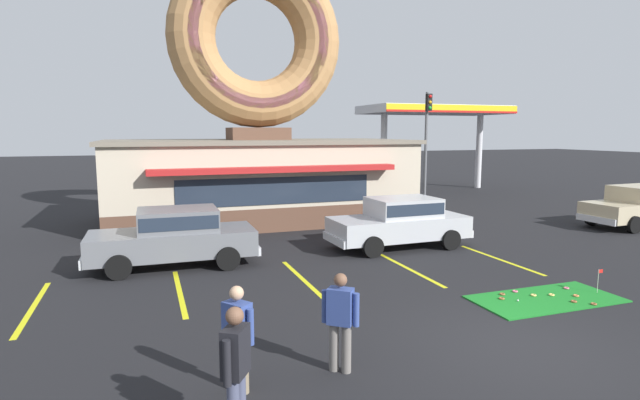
% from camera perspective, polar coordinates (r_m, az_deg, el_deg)
% --- Properties ---
extents(ground_plane, '(160.00, 160.00, 0.00)m').
position_cam_1_polar(ground_plane, '(9.61, 21.47, -15.30)').
color(ground_plane, black).
extents(donut_shop_building, '(12.30, 6.75, 10.96)m').
position_cam_1_polar(donut_shop_building, '(21.04, -7.08, 7.88)').
color(donut_shop_building, brown).
rests_on(donut_shop_building, ground).
extents(putting_mat, '(3.31, 1.54, 0.03)m').
position_cam_1_polar(putting_mat, '(12.32, 24.41, -10.26)').
color(putting_mat, '#197523').
rests_on(putting_mat, ground).
extents(mini_donut_near_left, '(0.13, 0.13, 0.04)m').
position_cam_1_polar(mini_donut_near_left, '(12.49, 21.40, -9.69)').
color(mini_donut_near_left, '#D8667F').
rests_on(mini_donut_near_left, putting_mat).
extents(mini_donut_near_right, '(0.13, 0.13, 0.04)m').
position_cam_1_polar(mini_donut_near_right, '(12.30, 27.03, -10.28)').
color(mini_donut_near_right, brown).
rests_on(mini_donut_near_right, putting_mat).
extents(mini_donut_mid_left, '(0.13, 0.13, 0.04)m').
position_cam_1_polar(mini_donut_mid_left, '(12.55, 24.95, -9.79)').
color(mini_donut_mid_left, '#E5C666').
rests_on(mini_donut_mid_left, putting_mat).
extents(mini_donut_mid_centre, '(0.13, 0.13, 0.04)m').
position_cam_1_polar(mini_donut_mid_centre, '(13.22, 26.33, -9.01)').
color(mini_donut_mid_centre, '#D8667F').
rests_on(mini_donut_mid_centre, putting_mat).
extents(mini_donut_mid_right, '(0.13, 0.13, 0.04)m').
position_cam_1_polar(mini_donut_mid_right, '(12.18, 20.11, -10.06)').
color(mini_donut_mid_right, brown).
rests_on(mini_donut_mid_right, putting_mat).
extents(mini_donut_far_left, '(0.13, 0.13, 0.04)m').
position_cam_1_polar(mini_donut_far_left, '(12.32, 28.81, -10.36)').
color(mini_donut_far_left, brown).
rests_on(mini_donut_far_left, putting_mat).
extents(mini_donut_far_centre, '(0.13, 0.13, 0.04)m').
position_cam_1_polar(mini_donut_far_centre, '(12.73, 27.22, -9.70)').
color(mini_donut_far_centre, '#D17F47').
rests_on(mini_donut_far_centre, putting_mat).
extents(mini_donut_far_right, '(0.13, 0.13, 0.04)m').
position_cam_1_polar(mini_donut_far_right, '(12.36, 23.22, -9.96)').
color(mini_donut_far_right, '#E5C666').
rests_on(mini_donut_far_right, putting_mat).
extents(mini_donut_extra, '(0.13, 0.13, 0.04)m').
position_cam_1_polar(mini_donut_extra, '(11.88, 20.04, -10.52)').
color(mini_donut_extra, brown).
rests_on(mini_donut_extra, putting_mat).
extents(golf_ball, '(0.04, 0.04, 0.04)m').
position_cam_1_polar(golf_ball, '(11.86, 21.69, -10.62)').
color(golf_ball, white).
rests_on(golf_ball, putting_mat).
extents(putting_flag_pin, '(0.13, 0.01, 0.55)m').
position_cam_1_polar(putting_flag_pin, '(13.16, 29.32, -7.50)').
color(putting_flag_pin, silver).
rests_on(putting_flag_pin, putting_mat).
extents(car_champagne, '(4.62, 2.11, 1.60)m').
position_cam_1_polar(car_champagne, '(23.15, 32.64, -0.43)').
color(car_champagne, '#BCAD89').
rests_on(car_champagne, ground).
extents(car_silver, '(4.60, 2.06, 1.60)m').
position_cam_1_polar(car_silver, '(16.17, 9.15, -2.33)').
color(car_silver, '#B2B5BA').
rests_on(car_silver, ground).
extents(car_grey, '(4.58, 2.02, 1.60)m').
position_cam_1_polar(car_grey, '(14.29, -16.26, -3.87)').
color(car_grey, slate).
rests_on(car_grey, ground).
extents(pedestrian_blue_sweater_man, '(0.42, 0.50, 1.55)m').
position_cam_1_polar(pedestrian_blue_sweater_man, '(7.38, -9.41, -14.87)').
color(pedestrian_blue_sweater_man, '#7F7056').
rests_on(pedestrian_blue_sweater_man, ground).
extents(pedestrian_hooded_kid, '(0.41, 0.52, 1.66)m').
position_cam_1_polar(pedestrian_hooded_kid, '(6.32, -9.59, -18.29)').
color(pedestrian_hooded_kid, '#474C66').
rests_on(pedestrian_hooded_kid, ground).
extents(pedestrian_leather_jacket_man, '(0.49, 0.42, 1.56)m').
position_cam_1_polar(pedestrian_leather_jacket_man, '(7.84, 2.33, -13.33)').
color(pedestrian_leather_jacket_man, slate).
rests_on(pedestrian_leather_jacket_man, ground).
extents(trash_bin, '(0.57, 0.57, 0.97)m').
position_cam_1_polar(trash_bin, '(20.86, 9.98, -1.11)').
color(trash_bin, '#232833').
rests_on(trash_bin, ground).
extents(traffic_light_pole, '(0.28, 0.47, 5.80)m').
position_cam_1_polar(traffic_light_pole, '(27.74, 12.12, 7.67)').
color(traffic_light_pole, '#595B60').
rests_on(traffic_light_pole, ground).
extents(gas_station_canopy, '(9.00, 4.46, 5.30)m').
position_cam_1_polar(gas_station_canopy, '(32.70, 12.94, 9.65)').
color(gas_station_canopy, silver).
rests_on(gas_station_canopy, ground).
extents(parking_stripe_far_left, '(0.12, 3.60, 0.01)m').
position_cam_1_polar(parking_stripe_far_left, '(12.40, -29.95, -10.55)').
color(parking_stripe_far_left, yellow).
rests_on(parking_stripe_far_left, ground).
extents(parking_stripe_left, '(0.12, 3.60, 0.01)m').
position_cam_1_polar(parking_stripe_left, '(12.19, -15.75, -10.08)').
color(parking_stripe_left, yellow).
rests_on(parking_stripe_left, ground).
extents(parking_stripe_mid_left, '(0.12, 3.60, 0.01)m').
position_cam_1_polar(parking_stripe_mid_left, '(12.71, -1.96, -9.05)').
color(parking_stripe_mid_left, yellow).
rests_on(parking_stripe_mid_left, ground).
extents(parking_stripe_centre, '(0.12, 3.60, 0.01)m').
position_cam_1_polar(parking_stripe_centre, '(13.87, 10.05, -7.72)').
color(parking_stripe_centre, yellow).
rests_on(parking_stripe_centre, ground).
extents(parking_stripe_mid_right, '(0.12, 3.60, 0.01)m').
position_cam_1_polar(parking_stripe_mid_right, '(15.53, 19.80, -6.39)').
color(parking_stripe_mid_right, yellow).
rests_on(parking_stripe_mid_right, ground).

